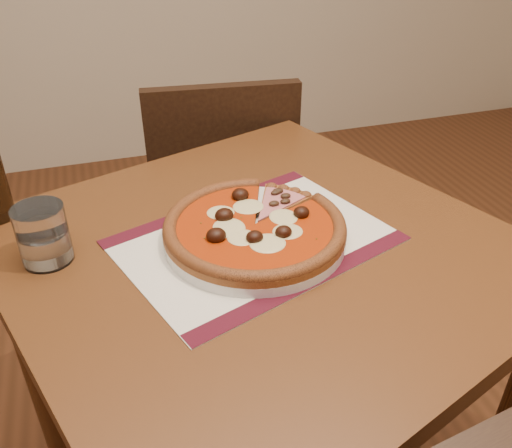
{
  "coord_description": "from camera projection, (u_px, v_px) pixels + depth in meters",
  "views": [
    {
      "loc": [
        -0.14,
        0.26,
        1.28
      ],
      "look_at": [
        0.09,
        1.0,
        0.78
      ],
      "focal_mm": 38.0,
      "sensor_mm": 36.0,
      "label": 1
    }
  ],
  "objects": [
    {
      "name": "ham_slice",
      "position": [
        280.0,
        201.0,
        0.99
      ],
      "size": [
        0.13,
        0.13,
        0.02
      ],
      "rotation": [
        0.0,
        0.0,
        0.79
      ],
      "color": "#9E5226",
      "rests_on": "plate"
    },
    {
      "name": "chair_far",
      "position": [
        221.0,
        194.0,
        1.61
      ],
      "size": [
        0.44,
        0.44,
        0.85
      ],
      "rotation": [
        0.0,
        0.0,
        3.03
      ],
      "color": "black",
      "rests_on": "ground"
    },
    {
      "name": "placemat",
      "position": [
        255.0,
        240.0,
        0.93
      ],
      "size": [
        0.52,
        0.44,
        0.0
      ],
      "primitive_type": "cube",
      "rotation": [
        0.0,
        0.0,
        0.33
      ],
      "color": "white",
      "rests_on": "table"
    },
    {
      "name": "water_glass",
      "position": [
        43.0,
        235.0,
        0.86
      ],
      "size": [
        0.09,
        0.09,
        0.1
      ],
      "primitive_type": "cylinder",
      "rotation": [
        0.0,
        0.0,
        -0.18
      ],
      "color": "white",
      "rests_on": "table"
    },
    {
      "name": "pizza",
      "position": [
        255.0,
        226.0,
        0.91
      ],
      "size": [
        0.31,
        0.31,
        0.04
      ],
      "color": "#9E5226",
      "rests_on": "plate"
    },
    {
      "name": "plate",
      "position": [
        255.0,
        235.0,
        0.92
      ],
      "size": [
        0.31,
        0.31,
        0.02
      ],
      "primitive_type": "cylinder",
      "color": "white",
      "rests_on": "placemat"
    },
    {
      "name": "table",
      "position": [
        259.0,
        291.0,
        0.97
      ],
      "size": [
        1.02,
        1.02,
        0.75
      ],
      "rotation": [
        0.0,
        0.0,
        0.34
      ],
      "color": "brown",
      "rests_on": "ground"
    }
  ]
}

